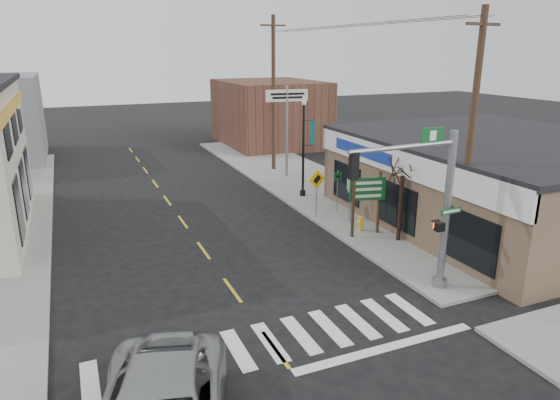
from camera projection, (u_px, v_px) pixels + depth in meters
name	position (u px, v px, depth m)	size (l,w,h in m)	color
ground	(275.00, 349.00, 14.36)	(140.00, 140.00, 0.00)	black
sidewalk_right	(331.00, 196.00, 29.16)	(6.00, 38.00, 0.13)	slate
center_line	(203.00, 250.00, 21.39)	(0.12, 56.00, 0.01)	gold
crosswalk	(270.00, 342.00, 14.71)	(11.00, 2.20, 0.01)	silver
thrift_store	(500.00, 182.00, 24.52)	(12.00, 14.00, 4.00)	brown
bldg_distant_right	(270.00, 113.00, 44.45)	(8.00, 10.00, 5.60)	#553227
traffic_signal_pole	(432.00, 196.00, 16.68)	(4.55, 0.37, 5.76)	gray
guide_sign	(367.00, 195.00, 22.29)	(1.66, 0.14, 2.91)	#442E1F
fire_hydrant	(360.00, 223.00, 23.27)	(0.22, 0.22, 0.70)	yellow
ped_crossing_sign	(317.00, 185.00, 24.73)	(0.96, 0.07, 2.46)	gray
lamp_post	(304.00, 142.00, 28.05)	(0.71, 0.56, 5.44)	black
dance_center_sign	(287.00, 107.00, 32.12)	(2.79, 0.18, 5.93)	gray
bare_tree	(403.00, 164.00, 21.23)	(2.20, 2.20, 4.40)	black
shrub_front	(503.00, 255.00, 19.43)	(1.21, 1.21, 0.91)	#1F3B16
shrub_back	(420.00, 221.00, 23.43)	(1.06, 1.06, 0.80)	black
utility_pole_near	(470.00, 142.00, 18.15)	(1.67, 0.25, 9.60)	#4D3622
utility_pole_far	(273.00, 93.00, 33.81)	(1.79, 0.27, 10.30)	#482F24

